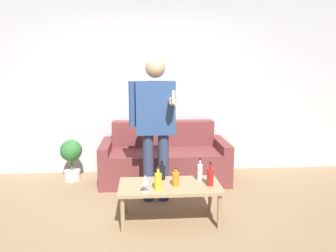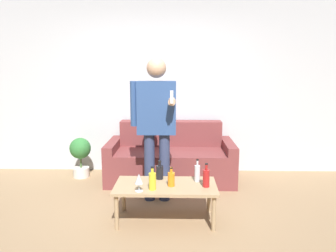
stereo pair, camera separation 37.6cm
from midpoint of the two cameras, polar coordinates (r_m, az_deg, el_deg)
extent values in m
plane|color=#997A56|center=(3.45, -6.57, -17.73)|extent=(16.00, 16.00, 0.00)
cube|color=silver|center=(5.08, -6.03, 7.04)|extent=(8.00, 0.06, 2.70)
cube|color=brown|center=(4.65, -2.86, -7.28)|extent=(1.52, 0.62, 0.45)
cube|color=brown|center=(5.02, -3.01, -3.79)|extent=(1.52, 0.24, 0.82)
cube|color=brown|center=(4.80, -12.92, -6.20)|extent=(0.14, 0.86, 0.57)
cube|color=brown|center=(4.84, 7.03, -5.90)|extent=(0.14, 0.86, 0.57)
cube|color=tan|center=(3.50, -2.83, -10.46)|extent=(1.07, 0.56, 0.03)
cylinder|color=tan|center=(3.39, -11.20, -14.97)|extent=(0.04, 0.04, 0.37)
cylinder|color=tan|center=(3.41, 5.76, -14.65)|extent=(0.04, 0.04, 0.37)
cylinder|color=tan|center=(3.81, -10.39, -12.10)|extent=(0.04, 0.04, 0.37)
cylinder|color=tan|center=(3.83, 4.54, -11.84)|extent=(0.04, 0.04, 0.37)
cylinder|color=silver|center=(3.59, 2.57, -8.16)|extent=(0.06, 0.06, 0.18)
cylinder|color=silver|center=(3.56, 2.58, -6.26)|extent=(0.02, 0.02, 0.07)
cylinder|color=black|center=(3.55, 2.59, -5.81)|extent=(0.03, 0.03, 0.01)
cylinder|color=black|center=(3.64, -4.06, -8.14)|extent=(0.08, 0.08, 0.15)
cylinder|color=black|center=(3.61, -4.09, -6.56)|extent=(0.03, 0.03, 0.06)
cylinder|color=black|center=(3.61, -4.09, -6.21)|extent=(0.03, 0.03, 0.01)
cylinder|color=yellow|center=(3.33, -5.01, -9.72)|extent=(0.07, 0.07, 0.17)
cylinder|color=yellow|center=(3.29, -5.05, -7.76)|extent=(0.03, 0.03, 0.07)
cylinder|color=black|center=(3.28, -5.05, -7.30)|extent=(0.03, 0.03, 0.01)
cylinder|color=orange|center=(3.44, -1.82, -9.29)|extent=(0.07, 0.07, 0.15)
cylinder|color=orange|center=(3.41, -1.82, -7.69)|extent=(0.03, 0.03, 0.06)
cylinder|color=black|center=(3.40, -1.83, -7.33)|extent=(0.03, 0.03, 0.01)
cylinder|color=#B21E1E|center=(3.45, 4.24, -8.91)|extent=(0.07, 0.07, 0.18)
cylinder|color=#B21E1E|center=(3.41, 4.27, -6.91)|extent=(0.03, 0.03, 0.07)
cylinder|color=black|center=(3.41, 4.28, -6.44)|extent=(0.03, 0.03, 0.01)
cylinder|color=silver|center=(3.32, -7.30, -11.39)|extent=(0.08, 0.08, 0.01)
cylinder|color=silver|center=(3.30, -7.31, -10.75)|extent=(0.01, 0.01, 0.07)
cone|color=silver|center=(3.27, -7.35, -9.31)|extent=(0.08, 0.08, 0.10)
cylinder|color=navy|center=(4.02, -6.15, -7.26)|extent=(0.13, 0.13, 0.83)
cylinder|color=navy|center=(4.01, -3.51, -7.23)|extent=(0.13, 0.13, 0.83)
cube|color=#2D4C84|center=(3.86, -4.99, 3.15)|extent=(0.46, 0.20, 0.63)
sphere|color=tan|center=(3.84, -5.09, 10.02)|extent=(0.23, 0.23, 0.23)
cylinder|color=#2D4C84|center=(3.87, -9.02, 3.78)|extent=(0.08, 0.08, 0.53)
cylinder|color=tan|center=(3.71, -2.19, 4.37)|extent=(0.08, 0.29, 0.08)
cube|color=white|center=(3.53, -2.09, 5.07)|extent=(0.03, 0.03, 0.14)
cylinder|color=silver|center=(5.07, -18.41, -8.14)|extent=(0.23, 0.23, 0.15)
cylinder|color=#476B38|center=(5.02, -18.51, -6.34)|extent=(0.03, 0.03, 0.19)
sphere|color=#337A38|center=(4.97, -18.64, -4.10)|extent=(0.31, 0.31, 0.31)
camera|label=1|loc=(0.19, -92.86, -0.50)|focal=35.00mm
camera|label=2|loc=(0.19, 87.14, 0.50)|focal=35.00mm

